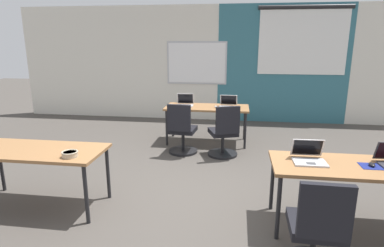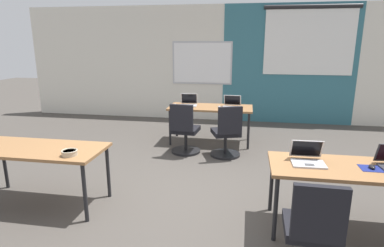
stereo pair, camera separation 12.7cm
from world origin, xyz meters
The scene contains 16 objects.
ground_plane centered at (0.00, 0.00, 0.00)m, with size 24.00×24.00×0.00m.
back_wall_assembly centered at (0.05, 4.20, 1.41)m, with size 10.00×0.27×2.80m.
desk_near_left centered at (-1.75, -0.60, 0.66)m, with size 1.60×0.70×0.72m.
desk_near_right centered at (1.75, -0.60, 0.66)m, with size 1.60×0.70×0.72m.
desk_far_center centered at (0.00, 2.20, 0.66)m, with size 1.60×0.70×0.72m.
laptop_far_left centered at (-0.44, 2.24, 0.77)m, with size 0.34×0.32×0.23m.
mouse_far_left centered at (-0.71, 2.20, 0.74)m, with size 0.07×0.11×0.03m.
chair_far_left centered at (-0.37, 1.48, 0.38)m, with size 0.52×0.56×0.92m.
laptop_far_right centered at (0.40, 2.22, 0.77)m, with size 0.35×0.34×0.22m.
mouse_far_right centered at (0.18, 2.13, 0.74)m, with size 0.07×0.10×0.03m.
chair_far_right centered at (0.37, 1.43, 0.38)m, with size 0.56×0.61×0.92m.
mousepad_near_right_end centered at (1.93, -0.62, 0.72)m, with size 0.22×0.19×0.00m.
mouse_near_right_end centered at (1.93, -0.62, 0.74)m, with size 0.06×0.10×0.03m.
laptop_near_right_inner centered at (1.33, -0.56, 0.77)m, with size 0.34×0.33×0.22m.
chair_near_right_inner centered at (1.26, -1.38, 0.38)m, with size 0.52×0.55×0.92m.
snack_bowl centered at (-1.22, -0.78, 0.76)m, with size 0.18×0.18×0.06m.
Camera 1 is at (0.56, -3.85, 1.94)m, focal length 29.89 mm.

